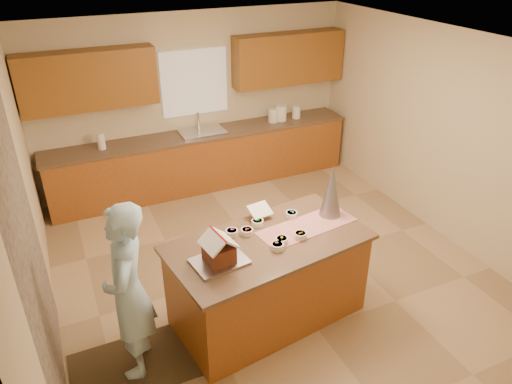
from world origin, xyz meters
TOP-DOWN VIEW (x-y plane):
  - floor at (0.00, 0.00)m, footprint 5.50×5.50m
  - ceiling at (0.00, 0.00)m, footprint 5.50×5.50m
  - wall_back at (0.00, 2.75)m, footprint 5.50×5.50m
  - wall_front at (0.00, -2.75)m, footprint 5.50×5.50m
  - wall_left at (-2.50, 0.00)m, footprint 5.50×5.50m
  - wall_right at (2.50, 0.00)m, footprint 5.50×5.50m
  - stone_accent at (-2.48, -0.80)m, footprint 0.00×2.50m
  - window_curtain at (0.00, 2.72)m, footprint 1.05×0.03m
  - back_counter_base at (0.00, 2.45)m, footprint 4.80×0.60m
  - back_counter_top at (0.00, 2.45)m, footprint 4.85×0.63m
  - upper_cabinet_left at (-1.55, 2.57)m, footprint 1.85×0.35m
  - upper_cabinet_right at (1.55, 2.57)m, footprint 1.85×0.35m
  - sink at (0.00, 2.45)m, footprint 0.70×0.45m
  - faucet at (0.00, 2.63)m, footprint 0.03×0.03m
  - island_base at (-0.39, -0.75)m, footprint 2.04×1.23m
  - island_top at (-0.39, -0.75)m, footprint 2.14×1.33m
  - table_runner at (0.08, -0.68)m, footprint 1.11×0.53m
  - baking_tray at (-0.96, -0.88)m, footprint 0.54×0.43m
  - cookbook at (-0.29, -0.32)m, footprint 0.26×0.22m
  - tinsel_tree at (0.43, -0.57)m, footprint 0.27×0.27m
  - rug at (-1.85, -0.84)m, footprint 1.19×0.78m
  - boy at (-1.80, -0.84)m, footprint 0.59×0.74m
  - canister_a at (1.23, 2.45)m, footprint 0.16×0.16m
  - canister_b at (1.38, 2.45)m, footprint 0.18×0.18m
  - canister_c at (1.67, 2.45)m, footprint 0.14×0.14m
  - paper_towel at (-1.53, 2.45)m, footprint 0.11×0.11m
  - gingerbread_house at (-0.96, -0.88)m, footprint 0.33×0.34m
  - candy_bowls at (-0.33, -0.64)m, footprint 0.84×0.60m

SIDE VIEW (x-z plane):
  - floor at x=0.00m, z-range 0.00..0.00m
  - rug at x=-1.85m, z-range 0.00..0.01m
  - back_counter_base at x=0.00m, z-range 0.00..0.88m
  - island_base at x=-0.39m, z-range 0.00..0.94m
  - boy at x=-1.80m, z-range 0.01..1.77m
  - sink at x=0.00m, z-range 0.83..0.95m
  - back_counter_top at x=0.00m, z-range 0.88..0.92m
  - island_top at x=-0.39m, z-range 0.94..0.98m
  - table_runner at x=0.08m, z-range 0.98..0.99m
  - baking_tray at x=-0.96m, z-range 0.98..1.01m
  - candy_bowls at x=-0.33m, z-range 0.98..1.04m
  - canister_c at x=1.67m, z-range 0.92..1.12m
  - canister_a at x=1.23m, z-range 0.92..1.14m
  - paper_towel at x=-1.53m, z-range 0.92..1.16m
  - canister_b at x=1.38m, z-range 0.92..1.18m
  - faucet at x=0.00m, z-range 0.92..1.20m
  - cookbook at x=-0.29m, z-range 1.03..1.13m
  - gingerbread_house at x=-0.96m, z-range 0.97..1.27m
  - stone_accent at x=-2.48m, z-range 0.00..2.50m
  - tinsel_tree at x=0.43m, z-range 0.98..1.57m
  - wall_back at x=0.00m, z-range 1.35..1.35m
  - wall_front at x=0.00m, z-range 1.35..1.35m
  - wall_left at x=-2.50m, z-range 1.35..1.35m
  - wall_right at x=2.50m, z-range 1.35..1.35m
  - window_curtain at x=0.00m, z-range 1.15..2.15m
  - upper_cabinet_left at x=-1.55m, z-range 1.50..2.30m
  - upper_cabinet_right at x=1.55m, z-range 1.50..2.30m
  - ceiling at x=0.00m, z-range 2.70..2.70m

